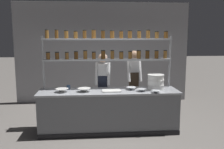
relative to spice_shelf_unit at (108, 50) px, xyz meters
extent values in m
plane|color=slate|center=(-0.01, -0.33, -1.78)|extent=(40.00, 40.00, 0.00)
cube|color=#939399|center=(-0.01, 2.28, -0.21)|extent=(5.45, 0.12, 3.14)
cube|color=slate|center=(-0.01, -0.33, -1.34)|extent=(2.99, 0.72, 0.88)
cube|color=#999BA0|center=(-0.01, -0.33, -0.88)|extent=(3.05, 0.76, 0.04)
cube|color=black|center=(-0.01, -0.70, -1.73)|extent=(2.99, 0.03, 0.10)
cylinder|color=#999BA0|center=(-1.46, 0.00, -0.73)|extent=(0.04, 0.04, 2.11)
cylinder|color=#999BA0|center=(1.43, 0.00, -0.73)|extent=(0.04, 0.04, 2.11)
cube|color=#999BA0|center=(-0.01, 0.00, -0.21)|extent=(2.89, 0.28, 0.04)
cylinder|color=brown|center=(-1.34, 0.00, -0.12)|extent=(0.09, 0.09, 0.14)
cylinder|color=black|center=(-1.34, 0.00, -0.04)|extent=(0.09, 0.09, 0.02)
cylinder|color=brown|center=(-1.15, 0.00, -0.12)|extent=(0.09, 0.09, 0.14)
cylinder|color=black|center=(-1.15, 0.00, -0.04)|extent=(0.09, 0.09, 0.02)
cylinder|color=brown|center=(-0.93, 0.00, -0.13)|extent=(0.08, 0.08, 0.14)
cylinder|color=black|center=(-0.93, 0.00, -0.04)|extent=(0.08, 0.08, 0.02)
cylinder|color=#513314|center=(-0.72, 0.00, -0.12)|extent=(0.09, 0.09, 0.16)
cylinder|color=black|center=(-0.72, 0.00, -0.03)|extent=(0.09, 0.09, 0.02)
cylinder|color=brown|center=(-0.52, 0.00, -0.11)|extent=(0.09, 0.09, 0.18)
cylinder|color=black|center=(-0.52, 0.00, -0.01)|extent=(0.09, 0.09, 0.02)
cylinder|color=brown|center=(-0.33, 0.00, -0.12)|extent=(0.09, 0.09, 0.15)
cylinder|color=black|center=(-0.33, 0.00, -0.04)|extent=(0.09, 0.09, 0.02)
cylinder|color=#513314|center=(-0.12, 0.00, -0.11)|extent=(0.10, 0.10, 0.18)
cylinder|color=black|center=(-0.12, 0.00, -0.01)|extent=(0.10, 0.10, 0.02)
cylinder|color=brown|center=(0.09, 0.00, -0.11)|extent=(0.09, 0.09, 0.18)
cylinder|color=black|center=(0.09, 0.00, -0.01)|extent=(0.09, 0.09, 0.02)
cylinder|color=brown|center=(0.30, 0.00, -0.12)|extent=(0.10, 0.10, 0.15)
cylinder|color=black|center=(0.30, 0.00, -0.04)|extent=(0.10, 0.10, 0.02)
cylinder|color=brown|center=(0.50, 0.00, -0.12)|extent=(0.09, 0.09, 0.16)
cylinder|color=black|center=(0.50, 0.00, -0.03)|extent=(0.09, 0.09, 0.02)
cylinder|color=brown|center=(0.70, 0.00, -0.11)|extent=(0.10, 0.10, 0.17)
cylinder|color=black|center=(0.70, 0.00, -0.01)|extent=(0.10, 0.10, 0.02)
cylinder|color=#513314|center=(0.90, 0.00, -0.11)|extent=(0.09, 0.09, 0.17)
cylinder|color=black|center=(0.90, 0.00, -0.01)|extent=(0.09, 0.09, 0.02)
cylinder|color=brown|center=(1.12, 0.00, -0.11)|extent=(0.09, 0.09, 0.17)
cylinder|color=black|center=(1.12, 0.00, -0.02)|extent=(0.09, 0.09, 0.02)
cylinder|color=brown|center=(1.32, 0.00, -0.11)|extent=(0.08, 0.08, 0.17)
cylinder|color=black|center=(1.32, 0.00, -0.01)|extent=(0.08, 0.08, 0.02)
cube|color=#999BA0|center=(-0.01, 0.00, 0.25)|extent=(2.89, 0.28, 0.04)
cylinder|color=brown|center=(-1.35, 0.00, 0.35)|extent=(0.08, 0.08, 0.17)
cylinder|color=black|center=(-1.35, 0.00, 0.45)|extent=(0.09, 0.09, 0.02)
cylinder|color=brown|center=(-1.14, 0.00, 0.35)|extent=(0.08, 0.08, 0.18)
cylinder|color=black|center=(-1.14, 0.00, 0.45)|extent=(0.08, 0.08, 0.02)
cylinder|color=brown|center=(-0.93, 0.00, 0.34)|extent=(0.09, 0.09, 0.16)
cylinder|color=black|center=(-0.93, 0.00, 0.43)|extent=(0.09, 0.09, 0.02)
cylinder|color=brown|center=(-0.73, 0.00, 0.34)|extent=(0.09, 0.09, 0.15)
cylinder|color=black|center=(-0.73, 0.00, 0.42)|extent=(0.09, 0.09, 0.02)
cylinder|color=brown|center=(-0.53, 0.00, 0.35)|extent=(0.09, 0.09, 0.17)
cylinder|color=black|center=(-0.53, 0.00, 0.44)|extent=(0.09, 0.09, 0.02)
cylinder|color=brown|center=(-0.33, 0.00, 0.35)|extent=(0.10, 0.10, 0.18)
cylinder|color=black|center=(-0.33, 0.00, 0.45)|extent=(0.10, 0.10, 0.02)
cylinder|color=#513314|center=(-0.12, 0.00, 0.34)|extent=(0.09, 0.09, 0.16)
cylinder|color=black|center=(-0.12, 0.00, 0.44)|extent=(0.09, 0.09, 0.02)
cylinder|color=brown|center=(0.09, 0.00, 0.34)|extent=(0.10, 0.10, 0.16)
cylinder|color=black|center=(0.09, 0.00, 0.43)|extent=(0.10, 0.10, 0.02)
cylinder|color=brown|center=(0.29, 0.00, 0.34)|extent=(0.09, 0.09, 0.15)
cylinder|color=black|center=(0.29, 0.00, 0.43)|extent=(0.09, 0.09, 0.02)
cylinder|color=brown|center=(0.49, 0.00, 0.34)|extent=(0.09, 0.09, 0.16)
cylinder|color=black|center=(0.49, 0.00, 0.43)|extent=(0.10, 0.10, 0.02)
cylinder|color=brown|center=(0.70, 0.00, 0.34)|extent=(0.08, 0.08, 0.16)
cylinder|color=black|center=(0.70, 0.00, 0.43)|extent=(0.09, 0.09, 0.02)
cylinder|color=brown|center=(0.91, 0.00, 0.35)|extent=(0.09, 0.09, 0.17)
cylinder|color=black|center=(0.91, 0.00, 0.45)|extent=(0.09, 0.09, 0.02)
cylinder|color=brown|center=(1.11, 0.00, 0.33)|extent=(0.09, 0.09, 0.14)
cylinder|color=black|center=(1.11, 0.00, 0.42)|extent=(0.09, 0.09, 0.02)
cylinder|color=brown|center=(1.32, 0.00, 0.34)|extent=(0.09, 0.09, 0.15)
cylinder|color=black|center=(1.32, 0.00, 0.42)|extent=(0.09, 0.09, 0.02)
cylinder|color=black|center=(-0.20, 0.24, -1.37)|extent=(0.11, 0.11, 0.82)
cylinder|color=black|center=(-0.04, 0.22, -1.37)|extent=(0.11, 0.11, 0.82)
cube|color=#232838|center=(-0.12, 0.23, -0.79)|extent=(0.24, 0.20, 0.35)
cube|color=white|center=(-0.12, 0.23, -0.47)|extent=(0.24, 0.21, 0.29)
sphere|color=beige|center=(-0.12, 0.23, -0.19)|extent=(0.22, 0.22, 0.22)
cylinder|color=white|center=(-0.27, 0.18, -0.57)|extent=(0.10, 0.26, 0.54)
cylinder|color=white|center=(0.02, 0.15, -0.57)|extent=(0.10, 0.26, 0.54)
cylinder|color=black|center=(0.60, 0.51, -1.36)|extent=(0.11, 0.11, 0.84)
cylinder|color=black|center=(0.76, 0.51, -1.36)|extent=(0.11, 0.11, 0.84)
cube|color=#473828|center=(0.68, 0.51, -0.76)|extent=(0.23, 0.18, 0.36)
cube|color=white|center=(0.68, 0.51, -0.43)|extent=(0.23, 0.19, 0.30)
sphere|color=#A37A5B|center=(0.68, 0.51, -0.16)|extent=(0.22, 0.22, 0.22)
cylinder|color=white|center=(0.54, 0.45, -0.54)|extent=(0.08, 0.26, 0.55)
cylinder|color=white|center=(0.83, 0.45, -0.54)|extent=(0.08, 0.26, 0.55)
cylinder|color=white|center=(1.03, -0.30, -0.81)|extent=(0.35, 0.35, 0.10)
cylinder|color=silver|center=(1.03, -0.30, -0.76)|extent=(0.37, 0.37, 0.01)
cylinder|color=white|center=(1.03, -0.30, -0.70)|extent=(0.35, 0.35, 0.10)
cylinder|color=silver|center=(1.03, -0.30, -0.64)|extent=(0.37, 0.37, 0.01)
cylinder|color=white|center=(1.03, -0.30, -0.59)|extent=(0.35, 0.35, 0.10)
cylinder|color=silver|center=(1.03, -0.30, -0.53)|extent=(0.37, 0.37, 0.01)
cube|color=silver|center=(0.04, -0.41, -0.85)|extent=(0.40, 0.26, 0.02)
cylinder|color=silver|center=(-1.02, -0.40, -0.86)|extent=(0.12, 0.12, 0.01)
cone|color=silver|center=(-1.02, -0.40, -0.82)|extent=(0.28, 0.28, 0.08)
cylinder|color=silver|center=(0.49, -0.29, -0.86)|extent=(0.10, 0.10, 0.01)
cone|color=silver|center=(0.49, -0.29, -0.83)|extent=(0.22, 0.22, 0.06)
cylinder|color=#B2B7BC|center=(0.96, -0.63, -0.86)|extent=(0.09, 0.09, 0.01)
cone|color=#B2B7BC|center=(0.96, -0.63, -0.84)|extent=(0.19, 0.19, 0.05)
cylinder|color=silver|center=(-0.55, -0.40, -0.86)|extent=(0.13, 0.13, 0.01)
cone|color=silver|center=(-0.55, -0.40, -0.82)|extent=(0.28, 0.28, 0.08)
cylinder|color=#B2B7BC|center=(0.68, -0.46, -0.86)|extent=(0.09, 0.09, 0.01)
cone|color=#B2B7BC|center=(0.68, -0.46, -0.83)|extent=(0.20, 0.20, 0.06)
cylinder|color=#334C70|center=(-0.90, -0.12, -0.81)|extent=(0.08, 0.08, 0.10)
camera|label=1|loc=(-0.39, -5.64, 0.32)|focal=40.00mm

